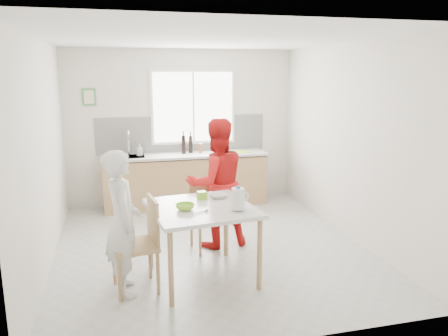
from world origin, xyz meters
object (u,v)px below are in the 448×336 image
object	(u,v)px
wine_bottle_a	(183,144)
bowl_white	(219,196)
person_red	(217,183)
person_white	(123,223)
milk_jug	(238,198)
dining_table	(201,214)
chair_left	(141,240)
wine_bottle_b	(191,144)
bowl_green	(185,207)
chair_far	(207,211)

from	to	relation	value
wine_bottle_a	bowl_white	bearing A→B (deg)	-89.92
person_red	wine_bottle_a	world-z (taller)	person_red
person_white	milk_jug	world-z (taller)	person_white
dining_table	chair_left	bearing A→B (deg)	-172.70
person_white	milk_jug	bearing A→B (deg)	-103.31
dining_table	wine_bottle_b	distance (m)	2.97
bowl_white	chair_left	bearing A→B (deg)	-158.30
dining_table	bowl_green	world-z (taller)	bowl_green
person_red	bowl_green	xyz separation A→B (m)	(-0.58, -0.99, 0.02)
bowl_green	bowl_white	xyz separation A→B (m)	(0.46, 0.36, -0.01)
person_red	wine_bottle_b	world-z (taller)	person_red
chair_far	wine_bottle_b	bearing A→B (deg)	78.47
chair_left	person_white	size ratio (longest dim) A/B	0.65
wine_bottle_b	chair_far	bearing A→B (deg)	-94.23
dining_table	wine_bottle_a	size ratio (longest dim) A/B	3.85
bowl_white	wine_bottle_a	xyz separation A→B (m)	(-0.00, 2.59, 0.21)
dining_table	wine_bottle_a	distance (m)	2.91
person_red	wine_bottle_a	distance (m)	1.97
chair_left	wine_bottle_b	xyz separation A→B (m)	(1.06, 3.01, 0.52)
bowl_white	milk_jug	distance (m)	0.54
chair_left	wine_bottle_a	bearing A→B (deg)	155.26
bowl_green	bowl_white	size ratio (longest dim) A/B	1.01
dining_table	person_white	xyz separation A→B (m)	(-0.85, -0.11, 0.01)
dining_table	bowl_white	bearing A→B (deg)	47.11
bowl_white	wine_bottle_a	world-z (taller)	wine_bottle_a
person_white	wine_bottle_b	world-z (taller)	person_white
bowl_white	milk_jug	world-z (taller)	milk_jug
dining_table	milk_jug	world-z (taller)	milk_jug
milk_jug	wine_bottle_a	size ratio (longest dim) A/B	0.78
chair_far	wine_bottle_b	distance (m)	2.15
bowl_green	milk_jug	xyz separation A→B (m)	(0.55, -0.16, 0.10)
milk_jug	wine_bottle_b	xyz separation A→B (m)	(0.04, 3.17, 0.09)
chair_far	bowl_green	size ratio (longest dim) A/B	4.54
dining_table	bowl_green	xyz separation A→B (m)	(-0.19, -0.08, 0.12)
wine_bottle_a	person_red	bearing A→B (deg)	-86.28
bowl_green	chair_far	bearing A→B (deg)	65.02
person_red	wine_bottle_b	bearing A→B (deg)	-97.49
chair_left	person_white	xyz separation A→B (m)	(-0.19, -0.02, 0.22)
milk_jug	chair_far	bearing A→B (deg)	88.64
chair_far	person_red	world-z (taller)	person_red
chair_left	person_white	world-z (taller)	person_white
dining_table	milk_jug	bearing A→B (deg)	-33.60
person_red	bowl_green	distance (m)	1.15
chair_far	bowl_white	distance (m)	0.68
person_red	bowl_green	world-z (taller)	person_red
person_white	milk_jug	xyz separation A→B (m)	(1.21, -0.13, 0.21)
wine_bottle_a	milk_jug	bearing A→B (deg)	-88.26
bowl_green	wine_bottle_b	world-z (taller)	wine_bottle_b
bowl_green	wine_bottle_b	distance (m)	3.07
dining_table	chair_left	xyz separation A→B (m)	(-0.67, -0.09, -0.21)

